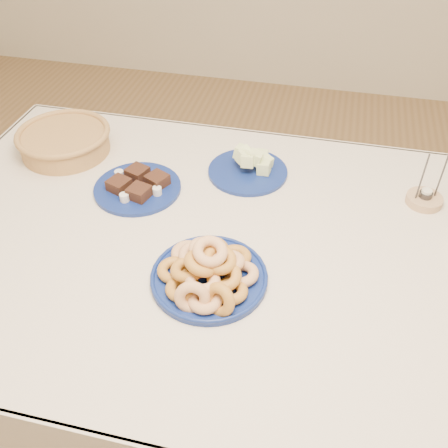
{
  "coord_description": "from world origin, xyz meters",
  "views": [
    {
      "loc": [
        0.2,
        -0.91,
        1.62
      ],
      "look_at": [
        0.0,
        -0.05,
        0.85
      ],
      "focal_mm": 40.0,
      "sensor_mm": 36.0,
      "label": 1
    }
  ],
  "objects": [
    {
      "name": "dining_table",
      "position": [
        0.0,
        0.0,
        0.64
      ],
      "size": [
        1.71,
        1.11,
        0.75
      ],
      "color": "brown",
      "rests_on": "ground"
    },
    {
      "name": "donut_platter",
      "position": [
        -0.01,
        -0.15,
        0.78
      ],
      "size": [
        0.28,
        0.28,
        0.13
      ],
      "rotation": [
        0.0,
        0.0,
        -0.0
      ],
      "color": "navy",
      "rests_on": "dining_table"
    },
    {
      "name": "wicker_basket",
      "position": [
        -0.6,
        0.29,
        0.79
      ],
      "size": [
        0.37,
        0.37,
        0.08
      ],
      "rotation": [
        0.0,
        0.0,
        -0.3
      ],
      "color": "olive",
      "rests_on": "dining_table"
    },
    {
      "name": "ground",
      "position": [
        0.0,
        0.0,
        0.0
      ],
      "size": [
        5.0,
        5.0,
        0.0
      ],
      "primitive_type": "plane",
      "color": "olive",
      "rests_on": "ground"
    },
    {
      "name": "melon_plate",
      "position": [
        -0.0,
        0.31,
        0.77
      ],
      "size": [
        0.3,
        0.3,
        0.08
      ],
      "rotation": [
        0.0,
        0.0,
        0.34
      ],
      "color": "navy",
      "rests_on": "dining_table"
    },
    {
      "name": "brownie_plate",
      "position": [
        -0.3,
        0.15,
        0.76
      ],
      "size": [
        0.29,
        0.29,
        0.04
      ],
      "rotation": [
        0.0,
        0.0,
        -0.15
      ],
      "color": "navy",
      "rests_on": "dining_table"
    },
    {
      "name": "candle_holder",
      "position": [
        0.5,
        0.28,
        0.77
      ],
      "size": [
        0.13,
        0.13,
        0.17
      ],
      "rotation": [
        0.0,
        0.0,
        0.42
      ],
      "color": "tan",
      "rests_on": "dining_table"
    }
  ]
}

